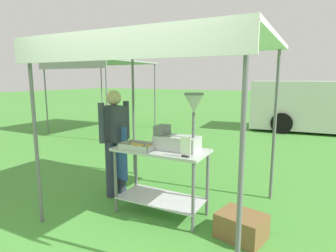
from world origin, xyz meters
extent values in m
plane|color=#478E38|center=(0.00, 6.00, 0.00)|extent=(70.00, 70.00, 0.00)
cylinder|color=slate|center=(-1.28, 0.24, 1.09)|extent=(0.04, 0.04, 2.17)
cylinder|color=slate|center=(1.16, 0.24, 1.09)|extent=(0.04, 0.04, 2.17)
cylinder|color=slate|center=(-1.28, 2.30, 1.09)|extent=(0.04, 0.04, 2.17)
cylinder|color=slate|center=(1.16, 2.30, 1.09)|extent=(0.04, 0.04, 2.17)
cube|color=white|center=(-0.06, 1.27, 2.20)|extent=(2.64, 2.26, 0.05)
cube|color=white|center=(-0.06, 0.15, 2.06)|extent=(2.64, 0.02, 0.24)
cube|color=#B7B7BC|center=(-0.06, 1.12, 0.87)|extent=(1.21, 0.58, 0.04)
cube|color=#B7B7BC|center=(-0.06, 1.12, 0.21)|extent=(1.11, 0.53, 0.02)
cylinder|color=slate|center=(-0.62, 0.88, 0.43)|extent=(0.04, 0.04, 0.85)
cylinder|color=slate|center=(0.49, 0.88, 0.43)|extent=(0.04, 0.04, 0.85)
cylinder|color=slate|center=(-0.62, 1.36, 0.43)|extent=(0.04, 0.04, 0.85)
cylinder|color=slate|center=(0.49, 1.36, 0.43)|extent=(0.04, 0.04, 0.85)
cube|color=#B7B7BC|center=(-0.31, 1.00, 0.89)|extent=(0.45, 0.30, 0.01)
cube|color=#B7B7BC|center=(-0.31, 0.85, 0.93)|extent=(0.45, 0.01, 0.06)
cube|color=#B7B7BC|center=(-0.31, 1.14, 0.93)|extent=(0.45, 0.01, 0.06)
cube|color=#B7B7BC|center=(-0.53, 1.00, 0.93)|extent=(0.01, 0.30, 0.06)
cube|color=#B7B7BC|center=(-0.10, 1.00, 0.93)|extent=(0.01, 0.30, 0.06)
torus|color=#EAB251|center=(-0.29, 0.97, 0.91)|extent=(0.09, 0.09, 0.03)
torus|color=#EAB251|center=(-0.41, 0.99, 0.91)|extent=(0.10, 0.10, 0.03)
torus|color=#EAB251|center=(-0.39, 0.92, 0.91)|extent=(0.11, 0.11, 0.03)
torus|color=#EAB251|center=(-0.19, 1.00, 0.91)|extent=(0.11, 0.11, 0.03)
torus|color=#EAB251|center=(-0.32, 1.07, 0.91)|extent=(0.11, 0.11, 0.03)
torus|color=#EAB251|center=(-0.21, 1.08, 0.91)|extent=(0.09, 0.09, 0.03)
torus|color=#EAB251|center=(-0.19, 0.92, 0.91)|extent=(0.11, 0.11, 0.03)
torus|color=#EAB251|center=(-0.48, 0.92, 0.91)|extent=(0.09, 0.09, 0.03)
torus|color=#EAB251|center=(-0.46, 1.09, 0.91)|extent=(0.10, 0.10, 0.03)
torus|color=#EAB251|center=(-0.39, 1.07, 0.91)|extent=(0.11, 0.11, 0.03)
cube|color=#B7B7BC|center=(0.15, 1.16, 0.98)|extent=(0.56, 0.28, 0.18)
cube|color=slate|center=(-0.06, 1.16, 1.13)|extent=(0.14, 0.22, 0.12)
cylinder|color=slate|center=(0.37, 1.16, 1.22)|extent=(0.04, 0.04, 0.31)
cone|color=#B7B7BC|center=(0.37, 1.16, 1.48)|extent=(0.22, 0.22, 0.21)
cylinder|color=slate|center=(0.37, 1.16, 1.60)|extent=(0.23, 0.23, 0.02)
cube|color=black|center=(0.37, 0.92, 0.90)|extent=(0.08, 0.05, 0.02)
cube|color=white|center=(0.37, 0.92, 1.01)|extent=(0.13, 0.02, 0.21)
cylinder|color=#2D3347|center=(-0.95, 1.45, 0.43)|extent=(0.14, 0.14, 0.86)
cylinder|color=#2D3347|center=(-1.00, 1.26, 0.43)|extent=(0.14, 0.14, 0.86)
cube|color=#383D4C|center=(-0.98, 1.35, 1.12)|extent=(0.39, 0.31, 0.52)
cube|color=#335BA3|center=(-0.86, 1.32, 0.69)|extent=(0.31, 0.11, 0.80)
cylinder|color=#383D4C|center=(-0.91, 1.56, 1.15)|extent=(0.11, 0.11, 0.58)
cylinder|color=#383D4C|center=(-1.04, 1.14, 1.15)|extent=(0.11, 0.11, 0.58)
sphere|color=#DBB28E|center=(-0.98, 1.35, 1.50)|extent=(0.22, 0.22, 0.22)
cube|color=brown|center=(1.02, 1.03, 0.14)|extent=(0.58, 0.50, 0.28)
cylinder|color=black|center=(0.59, 9.68, 0.34)|extent=(0.70, 0.30, 0.68)
cylinder|color=black|center=(0.75, 7.83, 0.34)|extent=(0.70, 0.30, 0.68)
cylinder|color=slate|center=(-6.04, 4.29, 1.15)|extent=(0.04, 0.04, 2.29)
cylinder|color=slate|center=(-3.55, 4.29, 1.15)|extent=(0.04, 0.04, 2.29)
cylinder|color=slate|center=(-6.04, 6.99, 1.15)|extent=(0.04, 0.04, 2.29)
cylinder|color=slate|center=(-3.55, 6.99, 1.15)|extent=(0.04, 0.04, 2.29)
cube|color=#939399|center=(-4.79, 5.64, 2.32)|extent=(2.69, 2.90, 0.05)
cube|color=#939399|center=(-4.79, 4.20, 2.18)|extent=(2.69, 0.02, 0.24)
camera|label=1|loc=(1.64, -1.94, 1.77)|focal=30.06mm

